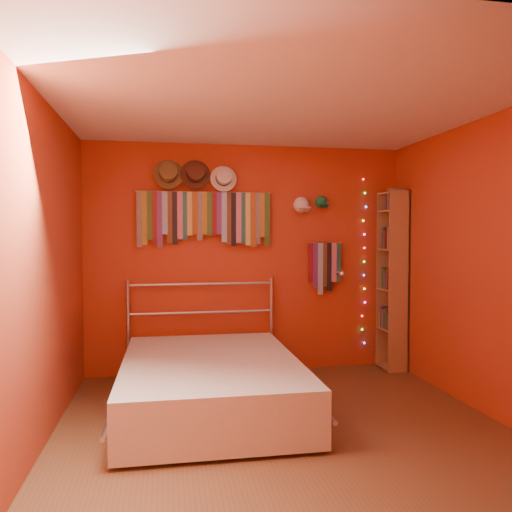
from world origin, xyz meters
TOP-DOWN VIEW (x-y plane):
  - ground at (0.00, 0.00)m, footprint 3.50×3.50m
  - back_wall at (0.00, 1.75)m, footprint 3.50×0.02m
  - right_wall at (1.75, 0.00)m, footprint 0.02×3.50m
  - left_wall at (-1.75, 0.00)m, footprint 0.02×3.50m
  - ceiling at (0.00, 0.00)m, footprint 3.50×3.50m
  - tie_rack at (-0.47, 1.68)m, footprint 1.45×0.03m
  - small_tie_rack at (0.87, 1.69)m, footprint 0.40×0.03m
  - fedora_olive at (-0.86, 1.65)m, footprint 0.32×0.17m
  - fedora_brown at (-0.57, 1.65)m, footprint 0.32×0.17m
  - fedora_white at (-0.27, 1.65)m, footprint 0.29×0.16m
  - cap_white at (0.60, 1.70)m, footprint 0.18×0.23m
  - cap_green at (0.83, 1.70)m, footprint 0.16×0.20m
  - fairy_lights at (1.35, 1.71)m, footprint 0.06×0.02m
  - reading_lamp at (1.00, 1.52)m, footprint 0.07×0.30m
  - bookshelf at (1.66, 1.53)m, footprint 0.25×0.34m
  - bed at (-0.52, 0.56)m, footprint 1.58×2.16m

SIDE VIEW (x-z plane):
  - ground at x=0.00m, z-range 0.00..0.00m
  - bed at x=-0.52m, z-range -0.28..0.76m
  - bookshelf at x=1.66m, z-range 0.02..2.02m
  - reading_lamp at x=1.00m, z-range 1.04..1.13m
  - small_tie_rack at x=0.87m, z-range 0.89..1.48m
  - fairy_lights at x=1.35m, z-range 0.25..2.16m
  - back_wall at x=0.00m, z-range 0.00..2.50m
  - right_wall at x=1.75m, z-range 0.00..2.50m
  - left_wall at x=-1.75m, z-range 0.00..2.50m
  - tie_rack at x=-0.47m, z-range 1.42..2.02m
  - cap_white at x=0.60m, z-range 1.76..1.94m
  - cap_green at x=0.83m, z-range 1.81..1.96m
  - fedora_white at x=-0.27m, z-range 1.99..2.27m
  - fedora_olive at x=-0.86m, z-range 2.01..2.32m
  - fedora_brown at x=-0.57m, z-range 2.01..2.33m
  - ceiling at x=0.00m, z-range 2.49..2.51m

